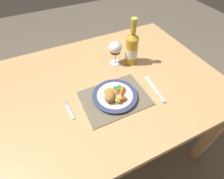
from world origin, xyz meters
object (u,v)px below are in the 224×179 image
at_px(bottle, 132,48).
at_px(dinner_plate, 115,96).
at_px(table_knife, 157,91).
at_px(fork, 70,111).
at_px(wine_glass, 115,48).
at_px(dining_table, 112,91).

bearing_deg(bottle, dinner_plate, -134.38).
bearing_deg(table_knife, fork, 170.49).
height_order(table_knife, wine_glass, wine_glass).
relative_size(dinner_plate, table_knife, 1.12).
distance_m(dinner_plate, table_knife, 0.23).
bearing_deg(dinner_plate, bottle, 45.62).
bearing_deg(bottle, table_knife, -89.76).
bearing_deg(dining_table, table_knife, -45.90).
relative_size(fork, table_knife, 0.63).
xyz_separation_m(dinner_plate, bottle, (0.22, 0.23, 0.09)).
bearing_deg(dinner_plate, dining_table, 70.46).
distance_m(dinner_plate, fork, 0.24).
bearing_deg(fork, dinner_plate, -4.84).
distance_m(table_knife, wine_glass, 0.35).
relative_size(dinner_plate, wine_glass, 1.53).
bearing_deg(wine_glass, dinner_plate, -116.57).
xyz_separation_m(dining_table, table_knife, (0.18, -0.18, 0.09)).
xyz_separation_m(dining_table, fork, (-0.28, -0.11, 0.09)).
relative_size(dinner_plate, fork, 1.77).
bearing_deg(dinner_plate, table_knife, -14.32).
bearing_deg(table_knife, wine_glass, 106.29).
distance_m(fork, table_knife, 0.46).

